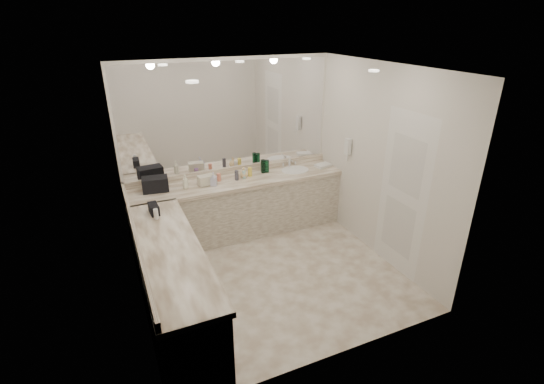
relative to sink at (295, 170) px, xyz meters
name	(u,v)px	position (x,y,z in m)	size (l,w,h in m)	color
floor	(271,274)	(-0.95, -1.20, -0.90)	(3.20, 3.20, 0.00)	beige
ceiling	(270,68)	(-0.95, -1.20, 1.71)	(3.20, 3.20, 0.00)	white
wall_back	(230,148)	(-0.95, 0.30, 0.41)	(3.20, 0.02, 2.60)	silver
wall_left	(129,207)	(-2.55, -1.20, 0.41)	(0.02, 3.00, 2.60)	silver
wall_right	(380,164)	(0.65, -1.20, 0.41)	(0.02, 3.00, 2.60)	silver
vanity_back_base	(239,209)	(-0.95, 0.00, -0.48)	(3.20, 0.60, 0.84)	beige
vanity_back_top	(238,182)	(-0.95, -0.01, -0.03)	(3.20, 0.64, 0.06)	#EFE1CB
vanity_left_base	(172,286)	(-2.25, -1.50, -0.48)	(0.60, 2.40, 0.84)	beige
vanity_left_top	(169,250)	(-2.24, -1.50, -0.03)	(0.64, 2.42, 0.06)	#EFE1CB
backsplash_back	(232,170)	(-0.95, 0.28, 0.05)	(3.20, 0.04, 0.10)	#EFE1CB
backsplash_left	(135,236)	(-2.53, -1.20, 0.05)	(0.04, 3.00, 0.10)	#EFE1CB
mirror_back	(229,117)	(-0.95, 0.29, 0.88)	(3.12, 0.01, 1.55)	white
mirror_left	(123,163)	(-2.54, -1.20, 0.88)	(0.01, 2.92, 1.55)	white
sink	(295,170)	(0.00, 0.00, 0.00)	(0.44, 0.44, 0.03)	white
faucet	(289,162)	(0.00, 0.21, 0.07)	(0.24, 0.16, 0.14)	silver
wall_phone	(348,147)	(0.61, -0.50, 0.46)	(0.06, 0.10, 0.24)	white
door	(403,195)	(0.64, -1.70, 0.16)	(0.02, 0.82, 2.10)	white
black_toiletry_bag	(155,184)	(-2.12, 0.06, 0.10)	(0.34, 0.22, 0.20)	black
black_bag_spill	(154,209)	(-2.25, -0.63, 0.07)	(0.10, 0.22, 0.12)	black
cream_cosmetic_case	(206,180)	(-1.43, -0.01, 0.07)	(0.23, 0.14, 0.13)	beige
hand_towel	(323,165)	(0.49, -0.03, 0.03)	(0.25, 0.17, 0.04)	white
lotion_left	(156,215)	(-2.25, -0.80, 0.07)	(0.05, 0.05, 0.13)	white
soap_bottle_a	(185,182)	(-1.73, -0.02, 0.11)	(0.08, 0.08, 0.20)	white
soap_bottle_b	(214,179)	(-1.34, -0.08, 0.10)	(0.09, 0.09, 0.20)	silver
soap_bottle_c	(244,172)	(-0.84, 0.04, 0.08)	(0.12, 0.12, 0.16)	#FFDB95
green_bottle_0	(267,166)	(-0.44, 0.11, 0.10)	(0.07, 0.07, 0.19)	#125231
green_bottle_1	(263,166)	(-0.49, 0.14, 0.10)	(0.06, 0.06, 0.20)	#125231
green_bottle_2	(263,166)	(-0.50, 0.11, 0.11)	(0.07, 0.07, 0.21)	#125231
amenity_bottle_0	(244,175)	(-0.85, 0.00, 0.06)	(0.05, 0.05, 0.12)	silver
amenity_bottle_1	(219,177)	(-1.22, 0.06, 0.06)	(0.06, 0.06, 0.11)	#E57F66
amenity_bottle_2	(250,172)	(-0.73, 0.05, 0.07)	(0.06, 0.06, 0.14)	#F2D84C
amenity_bottle_3	(244,172)	(-0.81, 0.10, 0.07)	(0.06, 0.06, 0.12)	white
amenity_bottle_4	(203,180)	(-1.45, 0.09, 0.05)	(0.06, 0.06, 0.08)	#9966B2
amenity_bottle_5	(237,175)	(-0.97, -0.01, 0.08)	(0.06, 0.06, 0.14)	#3F3F4C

